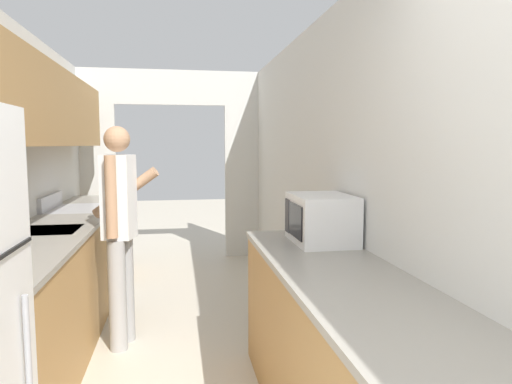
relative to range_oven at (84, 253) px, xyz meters
name	(u,v)px	position (x,y,z in m)	size (l,w,h in m)	color
wall_right	(349,187)	(2.05, -1.81, 0.79)	(0.06, 7.76, 2.50)	silver
wall_far_with_doorway	(171,153)	(0.85, 1.51, 0.96)	(2.73, 0.06, 2.50)	silver
counter_left	(55,286)	(-0.01, -1.07, 0.00)	(0.62, 4.07, 0.91)	#B2844C
counter_right	(342,361)	(1.72, -2.59, -0.01)	(0.62, 2.24, 0.91)	#B2844C
range_oven	(84,253)	(0.00, 0.00, 0.00)	(0.66, 0.75, 1.05)	#B7B7BC
person	(120,230)	(0.49, -1.16, 0.43)	(0.53, 0.43, 1.67)	#9E9E9E
microwave	(321,219)	(1.82, -1.92, 0.60)	(0.36, 0.48, 0.30)	white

